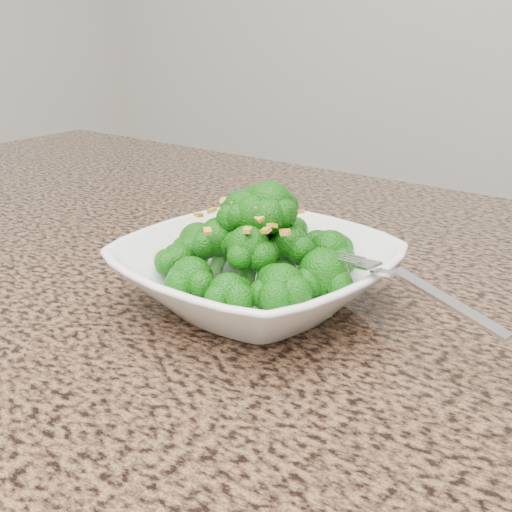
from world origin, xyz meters
The scene contains 5 objects.
granite_counter centered at (0.00, 0.30, 0.89)m, with size 1.64×1.04×0.03m, color brown.
bowl centered at (0.10, 0.29, 0.93)m, with size 0.25×0.25×0.06m, color white.
broccoli_pile centered at (0.10, 0.29, 1.00)m, with size 0.22×0.22×0.08m, color #13630B, non-canonical shape.
garlic_topping centered at (0.10, 0.29, 1.04)m, with size 0.13×0.13×0.01m, color gold, non-canonical shape.
fork centered at (0.24, 0.29, 0.97)m, with size 0.17×0.03×0.01m, color silver, non-canonical shape.
Camera 1 is at (0.44, -0.15, 1.16)m, focal length 45.00 mm.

